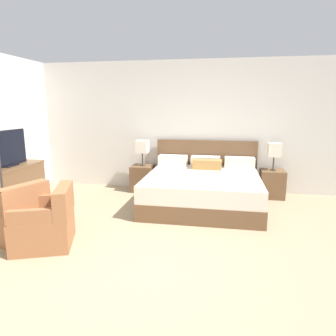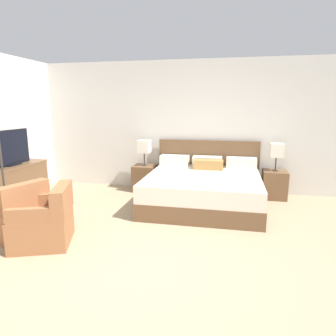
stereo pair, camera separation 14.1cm
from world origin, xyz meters
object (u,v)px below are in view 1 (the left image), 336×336
at_px(table_lamp_left, 142,147).
at_px(tv, 8,149).
at_px(table_lamp_right, 274,150).
at_px(dresser, 11,186).
at_px(armchair_companion, 47,224).
at_px(bed, 203,188).
at_px(nightstand_left, 143,178).
at_px(nightstand_right, 272,184).
at_px(armchair_by_window, 16,216).

relative_size(table_lamp_left, tv, 0.59).
height_order(table_lamp_right, dresser, table_lamp_right).
height_order(table_lamp_left, armchair_companion, table_lamp_left).
distance_m(bed, tv, 3.45).
height_order(bed, table_lamp_left, bed).
xyz_separation_m(nightstand_left, tv, (-2.00, -1.39, 0.76)).
distance_m(bed, nightstand_left, 1.47).
bearing_deg(nightstand_right, armchair_by_window, -145.85).
bearing_deg(nightstand_right, tv, -163.19).
bearing_deg(table_lamp_right, armchair_by_window, -145.84).
xyz_separation_m(bed, table_lamp_left, (-1.30, 0.69, 0.61)).
height_order(table_lamp_right, armchair_by_window, table_lamp_right).
bearing_deg(dresser, armchair_by_window, -50.56).
distance_m(bed, table_lamp_right, 1.59).
xyz_separation_m(table_lamp_left, armchair_companion, (-0.55, -2.66, -0.64)).
bearing_deg(dresser, nightstand_left, 34.98).
bearing_deg(nightstand_right, table_lamp_left, 179.97).
height_order(bed, armchair_by_window, bed).
height_order(bed, dresser, bed).
xyz_separation_m(dresser, armchair_by_window, (0.91, -1.10, -0.09)).
distance_m(bed, table_lamp_left, 1.59).
bearing_deg(dresser, tv, 79.74).
bearing_deg(bed, dresser, -167.76).
height_order(bed, table_lamp_right, bed).
bearing_deg(bed, nightstand_right, 27.89).
bearing_deg(armchair_by_window, tv, 129.00).
xyz_separation_m(nightstand_right, armchair_by_window, (-3.69, -2.50, 0.02)).
bearing_deg(nightstand_right, bed, -152.11).
distance_m(table_lamp_right, dresser, 4.84).
relative_size(table_lamp_left, armchair_by_window, 0.60).
bearing_deg(table_lamp_right, nightstand_left, -179.97).
bearing_deg(tv, armchair_by_window, -51.00).
bearing_deg(armchair_by_window, nightstand_right, 34.15).
xyz_separation_m(table_lamp_left, table_lamp_right, (2.59, 0.00, 0.00)).
relative_size(nightstand_left, table_lamp_right, 1.02).
height_order(tv, armchair_companion, tv).
relative_size(nightstand_right, armchair_by_window, 0.61).
bearing_deg(dresser, table_lamp_right, 16.98).
xyz_separation_m(bed, armchair_by_window, (-2.40, -1.82, -0.03)).
relative_size(table_lamp_left, armchair_companion, 0.59).
xyz_separation_m(dresser, armchair_companion, (1.46, -1.26, -0.09)).
distance_m(tv, armchair_companion, 2.07).
relative_size(bed, dresser, 1.46).
bearing_deg(table_lamp_right, bed, -152.06).
height_order(bed, tv, tv).
bearing_deg(nightstand_right, table_lamp_right, 90.00).
relative_size(bed, armchair_companion, 2.31).
relative_size(dresser, tv, 1.57).
bearing_deg(table_lamp_left, nightstand_left, -90.00).
bearing_deg(table_lamp_left, nightstand_right, -0.03).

